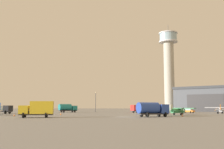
{
  "coord_description": "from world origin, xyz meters",
  "views": [
    {
      "loc": [
        2.37,
        -59.2,
        2.27
      ],
      "look_at": [
        -4.08,
        21.32,
        11.51
      ],
      "focal_mm": 44.25,
      "sensor_mm": 36.0,
      "label": 1
    }
  ],
  "objects_px": {
    "truck_flatbed_black": "(4,110)",
    "car_orange": "(188,111)",
    "truck_box_red": "(139,108)",
    "traffic_cone_near_left": "(14,115)",
    "airplane_green": "(178,110)",
    "car_silver": "(148,111)",
    "traffic_cone_mid_apron": "(61,114)",
    "truck_fuel_tanker_teal": "(67,108)",
    "traffic_cone_near_right": "(182,115)",
    "control_tower": "(169,64)",
    "truck_box_yellow": "(38,109)",
    "airplane_silver": "(221,109)",
    "truck_fuel_tanker_blue": "(152,109)",
    "light_post_east": "(96,100)"
  },
  "relations": [
    {
      "from": "light_post_east",
      "to": "traffic_cone_near_left",
      "type": "height_order",
      "value": "light_post_east"
    },
    {
      "from": "truck_box_yellow",
      "to": "traffic_cone_near_right",
      "type": "height_order",
      "value": "truck_box_yellow"
    },
    {
      "from": "truck_fuel_tanker_blue",
      "to": "traffic_cone_near_left",
      "type": "height_order",
      "value": "truck_fuel_tanker_blue"
    },
    {
      "from": "truck_flatbed_black",
      "to": "car_silver",
      "type": "bearing_deg",
      "value": 11.62
    },
    {
      "from": "truck_fuel_tanker_blue",
      "to": "car_orange",
      "type": "bearing_deg",
      "value": 38.66
    },
    {
      "from": "truck_box_red",
      "to": "traffic_cone_mid_apron",
      "type": "relative_size",
      "value": 9.14
    },
    {
      "from": "traffic_cone_near_left",
      "to": "airplane_green",
      "type": "bearing_deg",
      "value": 14.73
    },
    {
      "from": "car_silver",
      "to": "traffic_cone_near_right",
      "type": "distance_m",
      "value": 19.96
    },
    {
      "from": "truck_box_red",
      "to": "car_silver",
      "type": "bearing_deg",
      "value": -114.07
    },
    {
      "from": "airplane_green",
      "to": "traffic_cone_near_right",
      "type": "distance_m",
      "value": 8.83
    },
    {
      "from": "truck_box_red",
      "to": "truck_flatbed_black",
      "type": "height_order",
      "value": "truck_box_red"
    },
    {
      "from": "truck_flatbed_black",
      "to": "traffic_cone_mid_apron",
      "type": "distance_m",
      "value": 21.69
    },
    {
      "from": "light_post_east",
      "to": "car_orange",
      "type": "bearing_deg",
      "value": -20.21
    },
    {
      "from": "truck_box_yellow",
      "to": "car_orange",
      "type": "height_order",
      "value": "truck_box_yellow"
    },
    {
      "from": "truck_flatbed_black",
      "to": "car_orange",
      "type": "bearing_deg",
      "value": 24.46
    },
    {
      "from": "truck_box_red",
      "to": "truck_box_yellow",
      "type": "bearing_deg",
      "value": -148.05
    },
    {
      "from": "truck_fuel_tanker_teal",
      "to": "airplane_green",
      "type": "bearing_deg",
      "value": -77.32
    },
    {
      "from": "car_orange",
      "to": "truck_fuel_tanker_teal",
      "type": "bearing_deg",
      "value": 29.72
    },
    {
      "from": "truck_box_yellow",
      "to": "traffic_cone_near_left",
      "type": "xyz_separation_m",
      "value": [
        -7.75,
        6.75,
        -1.43
      ]
    },
    {
      "from": "control_tower",
      "to": "traffic_cone_mid_apron",
      "type": "height_order",
      "value": "control_tower"
    },
    {
      "from": "truck_flatbed_black",
      "to": "traffic_cone_near_right",
      "type": "height_order",
      "value": "truck_flatbed_black"
    },
    {
      "from": "truck_flatbed_black",
      "to": "truck_box_red",
      "type": "bearing_deg",
      "value": 32.42
    },
    {
      "from": "airplane_green",
      "to": "traffic_cone_near_right",
      "type": "relative_size",
      "value": 10.83
    },
    {
      "from": "airplane_silver",
      "to": "car_orange",
      "type": "distance_m",
      "value": 12.18
    },
    {
      "from": "car_silver",
      "to": "light_post_east",
      "type": "relative_size",
      "value": 0.58
    },
    {
      "from": "truck_flatbed_black",
      "to": "light_post_east",
      "type": "bearing_deg",
      "value": 58.43
    },
    {
      "from": "truck_box_yellow",
      "to": "traffic_cone_near_left",
      "type": "bearing_deg",
      "value": -52.98
    },
    {
      "from": "truck_flatbed_black",
      "to": "traffic_cone_mid_apron",
      "type": "xyz_separation_m",
      "value": [
        19.52,
        -9.42,
        -0.85
      ]
    },
    {
      "from": "truck_box_yellow",
      "to": "truck_fuel_tanker_teal",
      "type": "height_order",
      "value": "truck_box_yellow"
    },
    {
      "from": "car_silver",
      "to": "traffic_cone_mid_apron",
      "type": "xyz_separation_m",
      "value": [
        -22.42,
        -10.8,
        -0.4
      ]
    },
    {
      "from": "airplane_silver",
      "to": "airplane_green",
      "type": "height_order",
      "value": "airplane_silver"
    },
    {
      "from": "airplane_silver",
      "to": "car_silver",
      "type": "bearing_deg",
      "value": 121.85
    },
    {
      "from": "car_silver",
      "to": "airplane_silver",
      "type": "bearing_deg",
      "value": 70.6
    },
    {
      "from": "airplane_silver",
      "to": "traffic_cone_near_left",
      "type": "relative_size",
      "value": 14.59
    },
    {
      "from": "airplane_green",
      "to": "truck_fuel_tanker_teal",
      "type": "xyz_separation_m",
      "value": [
        -34.71,
        28.2,
        0.41
      ]
    },
    {
      "from": "light_post_east",
      "to": "truck_fuel_tanker_teal",
      "type": "bearing_deg",
      "value": -142.5
    },
    {
      "from": "truck_flatbed_black",
      "to": "airplane_green",
      "type": "bearing_deg",
      "value": -0.38
    },
    {
      "from": "control_tower",
      "to": "traffic_cone_near_left",
      "type": "distance_m",
      "value": 88.96
    },
    {
      "from": "truck_fuel_tanker_teal",
      "to": "car_silver",
      "type": "height_order",
      "value": "truck_fuel_tanker_teal"
    },
    {
      "from": "airplane_silver",
      "to": "traffic_cone_near_right",
      "type": "distance_m",
      "value": 27.48
    },
    {
      "from": "light_post_east",
      "to": "traffic_cone_near_left",
      "type": "bearing_deg",
      "value": -104.82
    },
    {
      "from": "car_silver",
      "to": "truck_box_red",
      "type": "bearing_deg",
      "value": 157.94
    },
    {
      "from": "truck_box_yellow",
      "to": "light_post_east",
      "type": "bearing_deg",
      "value": -106.54
    },
    {
      "from": "truck_fuel_tanker_teal",
      "to": "truck_fuel_tanker_blue",
      "type": "xyz_separation_m",
      "value": [
        27.72,
        -39.31,
        0.04
      ]
    },
    {
      "from": "control_tower",
      "to": "airplane_silver",
      "type": "distance_m",
      "value": 55.32
    },
    {
      "from": "control_tower",
      "to": "traffic_cone_near_right",
      "type": "bearing_deg",
      "value": -95.2
    },
    {
      "from": "truck_box_yellow",
      "to": "truck_fuel_tanker_blue",
      "type": "bearing_deg",
      "value": -178.35
    },
    {
      "from": "car_silver",
      "to": "truck_fuel_tanker_blue",
      "type": "bearing_deg",
      "value": -30.09
    },
    {
      "from": "airplane_green",
      "to": "traffic_cone_mid_apron",
      "type": "distance_m",
      "value": 29.32
    },
    {
      "from": "control_tower",
      "to": "truck_fuel_tanker_teal",
      "type": "distance_m",
      "value": 58.54
    }
  ]
}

